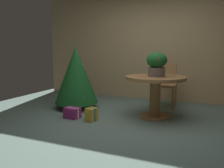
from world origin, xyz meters
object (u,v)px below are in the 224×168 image
object	(u,v)px
round_dining_table	(155,87)
wooden_chair_far	(165,82)
gift_box_gold	(91,114)
gift_box_purple	(72,113)
flower_vase	(157,63)
holiday_tree	(76,75)

from	to	relation	value
round_dining_table	wooden_chair_far	world-z (taller)	wooden_chair_far
gift_box_gold	gift_box_purple	xyz separation A→B (m)	(-0.40, 0.02, -0.02)
wooden_chair_far	gift_box_purple	bearing A→B (deg)	-131.32
flower_vase	holiday_tree	size ratio (longest dim) A/B	0.33
holiday_tree	wooden_chair_far	bearing A→B (deg)	27.31
wooden_chair_far	gift_box_gold	bearing A→B (deg)	-121.41
round_dining_table	flower_vase	size ratio (longest dim) A/B	2.52
holiday_tree	gift_box_gold	xyz separation A→B (m)	(0.72, -0.69, -0.59)
wooden_chair_far	gift_box_purple	size ratio (longest dim) A/B	3.20
gift_box_gold	gift_box_purple	distance (m)	0.40
gift_box_gold	gift_box_purple	world-z (taller)	gift_box_gold
gift_box_purple	wooden_chair_far	bearing A→B (deg)	48.68
round_dining_table	gift_box_gold	size ratio (longest dim) A/B	4.67
round_dining_table	gift_box_purple	size ratio (longest dim) A/B	3.66
flower_vase	wooden_chair_far	bearing A→B (deg)	90.95
gift_box_gold	holiday_tree	bearing A→B (deg)	136.38
round_dining_table	holiday_tree	xyz separation A→B (m)	(-1.67, 0.04, 0.14)
flower_vase	gift_box_purple	size ratio (longest dim) A/B	1.45
gift_box_purple	gift_box_gold	bearing A→B (deg)	-3.04
holiday_tree	gift_box_gold	bearing A→B (deg)	-43.62
flower_vase	holiday_tree	xyz separation A→B (m)	(-1.68, 0.06, -0.28)
round_dining_table	holiday_tree	bearing A→B (deg)	178.48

